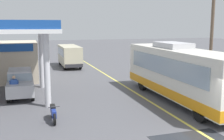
{
  "coord_description": "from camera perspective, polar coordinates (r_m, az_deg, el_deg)",
  "views": [
    {
      "loc": [
        -7.4,
        -8.74,
        4.84
      ],
      "look_at": [
        -1.5,
        10.0,
        1.6
      ],
      "focal_mm": 44.05,
      "sensor_mm": 36.0,
      "label": 1
    }
  ],
  "objects": [
    {
      "name": "ground",
      "position": [
        30.07,
        -2.99,
        0.09
      ],
      "size": [
        120.0,
        120.0,
        0.0
      ],
      "primitive_type": "plane",
      "color": "#4C4C51"
    },
    {
      "name": "lane_divider_stripe",
      "position": [
        25.33,
        -0.16,
        -1.64
      ],
      "size": [
        0.16,
        50.0,
        0.01
      ],
      "primitive_type": "cube",
      "color": "#D8CC4C",
      "rests_on": "ground"
    },
    {
      "name": "coach_bus_main",
      "position": [
        18.07,
        13.88,
        -0.85
      ],
      "size": [
        2.6,
        11.04,
        3.69
      ],
      "color": "silver",
      "rests_on": "ground"
    },
    {
      "name": "car_at_pump",
      "position": [
        19.89,
        -18.48,
        -2.21
      ],
      "size": [
        1.7,
        4.2,
        1.82
      ],
      "color": "#B2B2B7",
      "rests_on": "ground"
    },
    {
      "name": "minibus_opposing_lane",
      "position": [
        32.25,
        -8.82,
        3.26
      ],
      "size": [
        2.04,
        6.13,
        2.44
      ],
      "color": "#BFB799",
      "rests_on": "ground"
    },
    {
      "name": "motorcycle_parked_forecourt",
      "position": [
        14.42,
        -12.11,
        -8.6
      ],
      "size": [
        0.55,
        1.8,
        0.92
      ],
      "color": "black",
      "rests_on": "ground"
    },
    {
      "name": "pedestrian_near_pump",
      "position": [
        18.58,
        -19.63,
        -3.33
      ],
      "size": [
        0.55,
        0.22,
        1.66
      ],
      "color": "#33333F",
      "rests_on": "ground"
    },
    {
      "name": "utility_pole_roadside",
      "position": [
        21.51,
        20.0,
        7.05
      ],
      "size": [
        1.8,
        0.24,
        8.0
      ],
      "color": "brown",
      "rests_on": "ground"
    }
  ]
}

